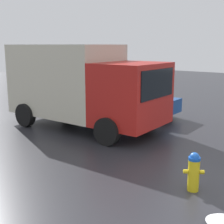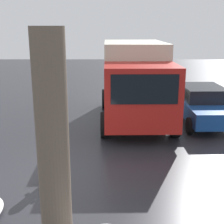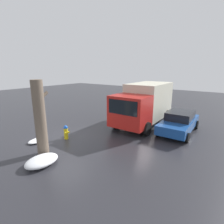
# 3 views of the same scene
# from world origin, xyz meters

# --- Properties ---
(ground_plane) EXTENTS (60.00, 60.00, 0.00)m
(ground_plane) POSITION_xyz_m (0.00, 0.00, 0.00)
(ground_plane) COLOR #28282D
(fire_hydrant) EXTENTS (0.43, 0.38, 0.87)m
(fire_hydrant) POSITION_xyz_m (0.00, -0.00, 0.45)
(fire_hydrant) COLOR yellow
(fire_hydrant) RESTS_ON ground_plane
(tree_trunk) EXTENTS (0.84, 0.55, 3.78)m
(tree_trunk) POSITION_xyz_m (-1.98, -0.62, 1.90)
(tree_trunk) COLOR #6B5B4C
(tree_trunk) RESTS_ON ground_plane
(delivery_truck) EXTENTS (6.19, 2.83, 3.14)m
(delivery_truck) POSITION_xyz_m (5.61, -2.54, 1.69)
(delivery_truck) COLOR red
(delivery_truck) RESTS_ON ground_plane
(parked_car) EXTENTS (4.39, 2.07, 1.42)m
(parked_car) POSITION_xyz_m (5.39, -5.30, 0.73)
(parked_car) COLOR #194793
(parked_car) RESTS_ON ground_plane
(snow_pile_by_hydrant) EXTENTS (1.20, 0.73, 0.17)m
(snow_pile_by_hydrant) POSITION_xyz_m (-1.29, 1.03, 0.09)
(snow_pile_by_hydrant) COLOR white
(snow_pile_by_hydrant) RESTS_ON ground_plane
(snow_pile_curbside) EXTENTS (1.54, 1.10, 0.39)m
(snow_pile_curbside) POSITION_xyz_m (-2.64, -1.51, 0.19)
(snow_pile_curbside) COLOR white
(snow_pile_curbside) RESTS_ON ground_plane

